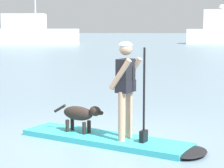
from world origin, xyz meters
TOP-DOWN VIEW (x-y plane):
  - ground_plane at (0.00, 0.00)m, footprint 400.00×400.00m
  - paddleboard at (0.21, -0.09)m, footprint 3.44×2.05m
  - person_paddler at (0.40, -0.17)m, footprint 0.68×0.60m
  - dog at (-0.48, 0.20)m, footprint 1.03×0.50m
  - moored_boat_far_starboard at (-16.32, 44.16)m, footprint 12.14×3.72m

SIDE VIEW (x-z plane):
  - ground_plane at x=0.00m, z-range 0.00..0.00m
  - paddleboard at x=0.21m, z-range 0.00..0.10m
  - dog at x=-0.48m, z-range 0.18..0.70m
  - person_paddler at x=0.40m, z-range 0.24..1.91m
  - moored_boat_far_starboard at x=-16.32m, z-range -3.18..6.17m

